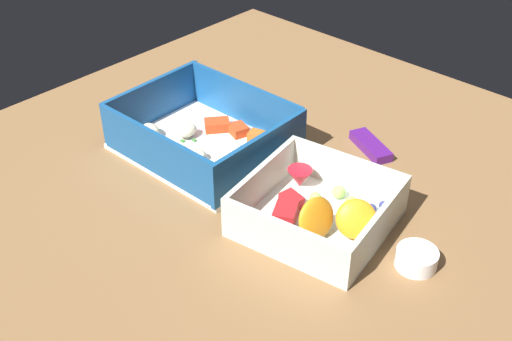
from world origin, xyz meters
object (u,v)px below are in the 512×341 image
object	(u,v)px
paper_cup_liner	(419,256)
fruit_bowl	(317,211)
pasta_container	(205,137)
candy_bar	(371,146)

from	to	relation	value
paper_cup_liner	fruit_bowl	bearing A→B (deg)	-169.69
pasta_container	candy_bar	size ratio (longest dim) A/B	2.96
pasta_container	paper_cup_liner	xyz separation A→B (cm)	(31.14, 0.36, -1.04)
fruit_bowl	candy_bar	xyz separation A→B (cm)	(-4.07, 16.34, -1.22)
candy_bar	paper_cup_liner	xyz separation A→B (cm)	(15.64, -14.24, 0.37)
candy_bar	fruit_bowl	bearing A→B (deg)	-76.00
fruit_bowl	paper_cup_liner	world-z (taller)	fruit_bowl
fruit_bowl	paper_cup_liner	bearing A→B (deg)	10.31
candy_bar	paper_cup_liner	size ratio (longest dim) A/B	1.63
pasta_container	fruit_bowl	size ratio (longest dim) A/B	1.20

